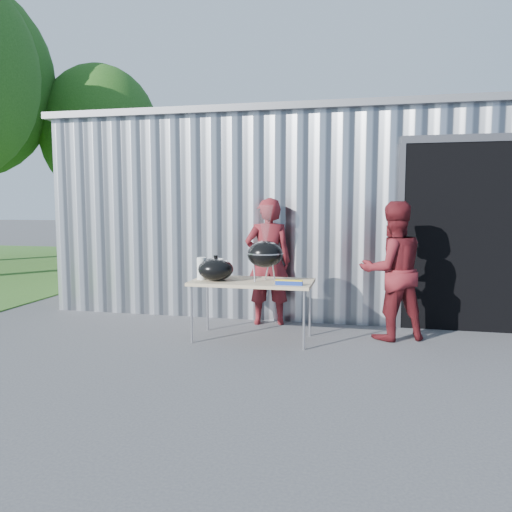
% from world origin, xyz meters
% --- Properties ---
extents(ground, '(80.00, 80.00, 0.00)m').
position_xyz_m(ground, '(0.00, 0.00, 0.00)').
color(ground, '#414144').
extents(building, '(8.20, 6.20, 3.10)m').
position_xyz_m(building, '(0.92, 4.59, 1.54)').
color(building, silver).
rests_on(building, ground).
extents(tree_far, '(3.58, 3.58, 5.94)m').
position_xyz_m(tree_far, '(-6.50, 9.00, 3.86)').
color(tree_far, '#442D19').
rests_on(tree_far, ground).
extents(folding_table, '(1.50, 0.75, 0.75)m').
position_xyz_m(folding_table, '(0.23, 0.66, 0.71)').
color(folding_table, tan).
rests_on(folding_table, ground).
extents(kettle_grill, '(0.45, 0.45, 0.94)m').
position_xyz_m(kettle_grill, '(0.40, 0.63, 1.17)').
color(kettle_grill, black).
rests_on(kettle_grill, folding_table).
extents(grill_lid, '(0.44, 0.44, 0.32)m').
position_xyz_m(grill_lid, '(-0.21, 0.56, 0.89)').
color(grill_lid, black).
rests_on(grill_lid, folding_table).
extents(paper_towels, '(0.12, 0.12, 0.28)m').
position_xyz_m(paper_towels, '(-0.41, 0.61, 0.89)').
color(paper_towels, white).
rests_on(paper_towels, folding_table).
extents(white_tub, '(0.20, 0.15, 0.10)m').
position_xyz_m(white_tub, '(-0.32, 0.87, 0.80)').
color(white_tub, white).
rests_on(white_tub, folding_table).
extents(foil_box, '(0.32, 0.06, 0.06)m').
position_xyz_m(foil_box, '(0.73, 0.41, 0.78)').
color(foil_box, navy).
rests_on(foil_box, folding_table).
extents(person_cook, '(0.74, 0.58, 1.78)m').
position_xyz_m(person_cook, '(0.27, 1.51, 0.89)').
color(person_cook, maroon).
rests_on(person_cook, ground).
extents(person_bystander, '(1.03, 0.93, 1.73)m').
position_xyz_m(person_bystander, '(1.94, 1.08, 0.87)').
color(person_bystander, maroon).
rests_on(person_bystander, ground).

